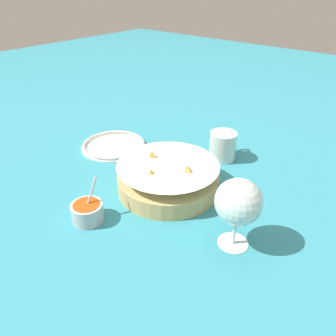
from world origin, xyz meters
The scene contains 6 objects.
ground_plane centered at (0.00, 0.00, 0.00)m, with size 4.00×4.00×0.00m, color teal.
food_basket centered at (0.03, -0.03, 0.03)m, with size 0.26×0.26×0.10m.
sauce_cup centered at (-0.19, 0.03, 0.02)m, with size 0.08×0.07×0.10m.
wine_glass centered at (-0.04, -0.27, 0.11)m, with size 0.10×0.10×0.16m.
beer_mug centered at (0.26, -0.05, 0.04)m, with size 0.12×0.08×0.09m.
side_plate centered at (0.10, 0.26, 0.01)m, with size 0.21×0.21×0.01m.
Camera 1 is at (-0.52, -0.50, 0.50)m, focal length 35.00 mm.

